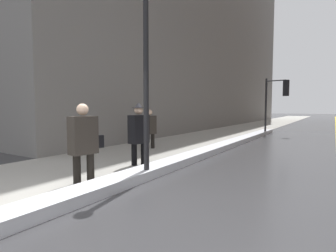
# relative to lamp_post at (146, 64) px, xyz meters

# --- Properties ---
(ground_plane) EXTENTS (160.00, 160.00, 0.00)m
(ground_plane) POSITION_rel_lamp_post_xyz_m (-0.31, -2.00, -2.54)
(ground_plane) COLOR #38383A
(sidewalk_slab) EXTENTS (4.00, 80.00, 0.01)m
(sidewalk_slab) POSITION_rel_lamp_post_xyz_m (-2.31, 13.00, -2.53)
(sidewalk_slab) COLOR #9E9B93
(sidewalk_slab) RESTS_ON ground
(snow_bank_curb) EXTENTS (0.58, 16.79, 0.21)m
(snow_bank_curb) POSITION_rel_lamp_post_xyz_m (-0.13, 4.88, -2.43)
(snow_bank_curb) COLOR silver
(snow_bank_curb) RESTS_ON ground
(lamp_post) EXTENTS (0.28, 0.28, 4.16)m
(lamp_post) POSITION_rel_lamp_post_xyz_m (0.00, 0.00, 0.00)
(lamp_post) COLOR black
(lamp_post) RESTS_ON ground
(traffic_light_near) EXTENTS (1.31, 0.33, 3.32)m
(traffic_light_near) POSITION_rel_lamp_post_xyz_m (0.76, 11.58, -0.15)
(traffic_light_near) COLOR black
(traffic_light_near) RESTS_ON ground
(pedestrian_with_shoulder_bag) EXTENTS (0.40, 0.78, 1.68)m
(pedestrian_with_shoulder_bag) POSITION_rel_lamp_post_xyz_m (-0.89, -0.98, -1.61)
(pedestrian_with_shoulder_bag) COLOR black
(pedestrian_with_shoulder_bag) RESTS_ON ground
(pedestrian_in_fedora) EXTENTS (0.39, 0.58, 1.74)m
(pedestrian_in_fedora) POSITION_rel_lamp_post_xyz_m (-1.03, 1.01, -1.59)
(pedestrian_in_fedora) COLOR black
(pedestrian_in_fedora) RESTS_ON ground
(pedestrian_trailing) EXTENTS (0.36, 0.53, 1.53)m
(pedestrian_trailing) POSITION_rel_lamp_post_xyz_m (-2.57, 3.59, -1.69)
(pedestrian_trailing) COLOR black
(pedestrian_trailing) RESTS_ON ground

